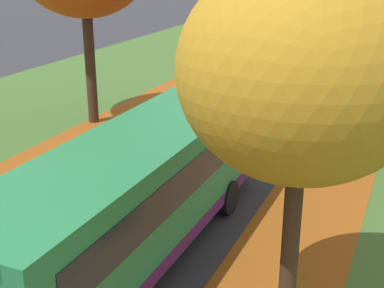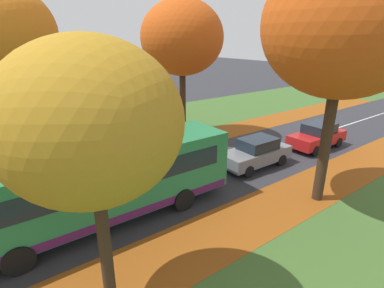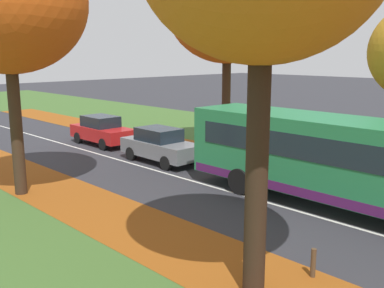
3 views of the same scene
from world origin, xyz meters
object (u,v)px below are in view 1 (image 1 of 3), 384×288
bus (137,190)px  car_red_following (292,90)px  car_grey_lead (249,122)px  tree_right_near (303,71)px

bus → car_red_following: (0.26, 14.12, -0.89)m
car_grey_lead → car_red_following: same height
car_grey_lead → tree_right_near: bearing=-68.4°
tree_right_near → bus: 5.37m
tree_right_near → bus: (-3.91, 1.41, -3.41)m
car_grey_lead → car_red_following: size_ratio=1.00×
bus → car_grey_lead: bus is taller
tree_right_near → car_red_following: (-3.65, 15.53, -4.30)m
tree_right_near → car_red_following: tree_right_near is taller
car_grey_lead → car_red_following: (0.33, 5.45, 0.00)m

